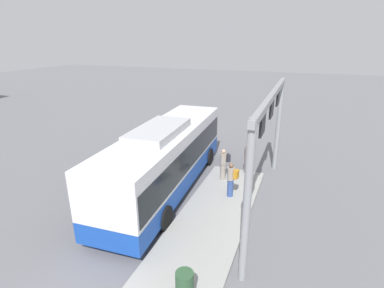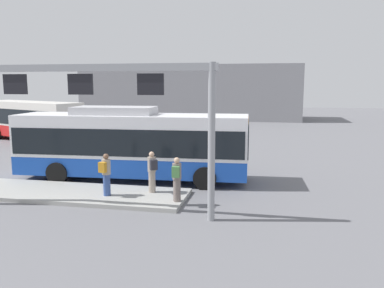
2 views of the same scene
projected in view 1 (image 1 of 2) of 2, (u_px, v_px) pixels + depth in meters
name	position (u px, v px, depth m)	size (l,w,h in m)	color
ground_plane	(168.00, 188.00, 14.92)	(120.00, 120.00, 0.00)	slate
platform_curb	(213.00, 218.00, 12.30)	(10.00, 2.80, 0.16)	#9E9E99
bus_main	(167.00, 155.00, 14.31)	(10.90, 3.11, 3.46)	#1947AD
person_boarding	(248.00, 157.00, 16.03)	(0.37, 0.54, 1.67)	slate
person_waiting_near	(224.00, 163.00, 15.26)	(0.55, 0.60, 1.67)	gray
person_waiting_mid	(231.00, 179.00, 13.56)	(0.39, 0.56, 1.67)	#334C8C
platform_sign_gantry	(270.00, 126.00, 12.02)	(9.43, 0.24, 5.20)	gray
trash_bin	(185.00, 286.00, 8.23)	(0.52, 0.52, 0.90)	#2D5133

